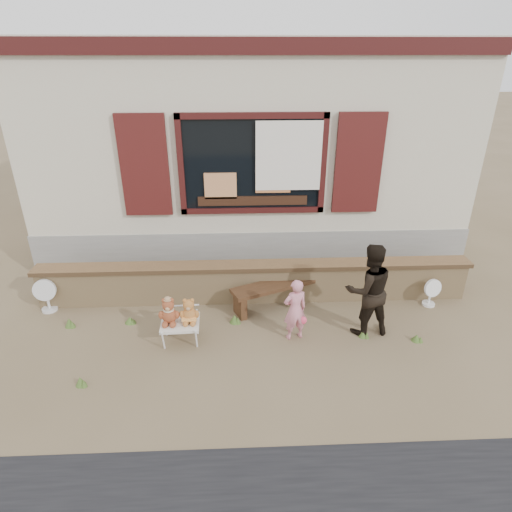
{
  "coord_description": "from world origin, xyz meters",
  "views": [
    {
      "loc": [
        -0.25,
        -5.18,
        3.79
      ],
      "look_at": [
        0.0,
        0.6,
        1.0
      ],
      "focal_mm": 30.0,
      "sensor_mm": 36.0,
      "label": 1
    }
  ],
  "objects_px": {
    "folding_chair": "(180,324)",
    "adult": "(368,290)",
    "teddy_bear_left": "(169,310)",
    "teddy_bear_right": "(189,310)",
    "child": "(295,310)",
    "bench": "(281,288)"
  },
  "relations": [
    {
      "from": "folding_chair",
      "to": "adult",
      "type": "xyz_separation_m",
      "value": [
        2.69,
        0.12,
        0.41
      ]
    },
    {
      "from": "teddy_bear_left",
      "to": "teddy_bear_right",
      "type": "bearing_deg",
      "value": -0.0
    },
    {
      "from": "folding_chair",
      "to": "adult",
      "type": "height_order",
      "value": "adult"
    },
    {
      "from": "folding_chair",
      "to": "child",
      "type": "bearing_deg",
      "value": -2.23
    },
    {
      "from": "teddy_bear_right",
      "to": "adult",
      "type": "distance_m",
      "value": 2.56
    },
    {
      "from": "folding_chair",
      "to": "child",
      "type": "relative_size",
      "value": 0.59
    },
    {
      "from": "folding_chair",
      "to": "child",
      "type": "height_order",
      "value": "child"
    },
    {
      "from": "bench",
      "to": "teddy_bear_right",
      "type": "relative_size",
      "value": 4.39
    },
    {
      "from": "folding_chair",
      "to": "teddy_bear_right",
      "type": "height_order",
      "value": "teddy_bear_right"
    },
    {
      "from": "folding_chair",
      "to": "teddy_bear_left",
      "type": "relative_size",
      "value": 1.39
    },
    {
      "from": "teddy_bear_left",
      "to": "teddy_bear_right",
      "type": "distance_m",
      "value": 0.28
    },
    {
      "from": "bench",
      "to": "adult",
      "type": "relative_size",
      "value": 1.18
    },
    {
      "from": "child",
      "to": "folding_chair",
      "type": "bearing_deg",
      "value": -15.3
    },
    {
      "from": "teddy_bear_left",
      "to": "teddy_bear_right",
      "type": "height_order",
      "value": "teddy_bear_left"
    },
    {
      "from": "folding_chair",
      "to": "adult",
      "type": "distance_m",
      "value": 2.72
    },
    {
      "from": "bench",
      "to": "adult",
      "type": "bearing_deg",
      "value": -57.04
    },
    {
      "from": "child",
      "to": "adult",
      "type": "distance_m",
      "value": 1.09
    },
    {
      "from": "adult",
      "to": "teddy_bear_right",
      "type": "bearing_deg",
      "value": -4.98
    },
    {
      "from": "bench",
      "to": "adult",
      "type": "distance_m",
      "value": 1.46
    },
    {
      "from": "adult",
      "to": "folding_chair",
      "type": "bearing_deg",
      "value": -4.97
    },
    {
      "from": "teddy_bear_left",
      "to": "adult",
      "type": "bearing_deg",
      "value": -0.12
    },
    {
      "from": "folding_chair",
      "to": "teddy_bear_left",
      "type": "xyz_separation_m",
      "value": [
        -0.14,
        -0.01,
        0.23
      ]
    }
  ]
}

